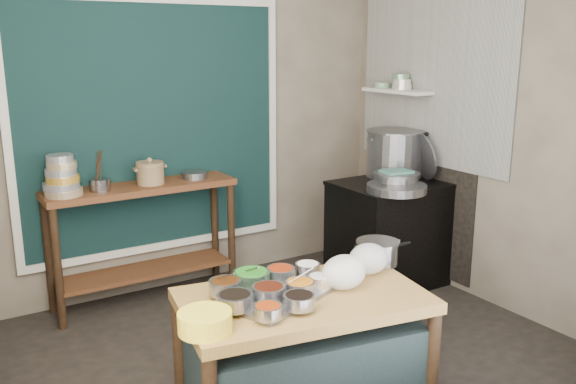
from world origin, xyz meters
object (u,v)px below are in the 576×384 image
utensil_cup (100,185)px  ceramic_crock (150,174)px  prep_table (303,361)px  yellow_basin (205,322)px  saucepan (377,252)px  back_counter (144,244)px  stock_pot (395,153)px  stove_block (390,234)px  condiment_tray (275,296)px  steamer (396,180)px

utensil_cup → ceramic_crock: (0.39, 0.03, 0.03)m
prep_table → yellow_basin: 0.74m
yellow_basin → saucepan: 1.24m
back_counter → ceramic_crock: bearing=-12.4°
saucepan → stock_pot: stock_pot is taller
back_counter → ceramic_crock: 0.56m
back_counter → stove_block: 2.04m
prep_table → saucepan: saucepan is taller
condiment_tray → stock_pot: size_ratio=1.03×
stove_block → ceramic_crock: (-1.82, 0.71, 0.60)m
condiment_tray → utensil_cup: (-0.33, 1.94, 0.23)m
stove_block → steamer: (-0.10, -0.16, 0.52)m
condiment_tray → saucepan: size_ratio=2.08×
ceramic_crock → yellow_basin: bearing=-103.7°
stock_pot → back_counter: bearing=164.9°
ceramic_crock → steamer: (1.72, -0.87, -0.08)m
saucepan → stock_pot: bearing=44.8°
saucepan → steamer: 1.42m
prep_table → steamer: size_ratio=3.29×
stove_block → steamer: steamer is taller
stock_pot → prep_table: bearing=-142.4°
stove_block → condiment_tray: bearing=-146.4°
condiment_tray → ceramic_crock: ceramic_crock is taller
condiment_tray → ceramic_crock: 1.99m
utensil_cup → stock_pot: stock_pot is taller
saucepan → ceramic_crock: ceramic_crock is taller
utensil_cup → ceramic_crock: ceramic_crock is taller
saucepan → ceramic_crock: 2.00m
prep_table → stove_block: size_ratio=1.39×
back_counter → utensil_cup: size_ratio=9.45×
back_counter → condiment_tray: bearing=-89.6°
yellow_basin → steamer: bearing=29.1°
condiment_tray → saucepan: bearing=8.1°
yellow_basin → utensil_cup: size_ratio=1.60×
saucepan → utensil_cup: (-1.09, 1.83, 0.18)m
prep_table → stove_block: (1.74, 1.30, 0.05)m
yellow_basin → saucepan: saucepan is taller
back_counter → prep_table: bearing=-85.6°
stove_block → condiment_tray: stove_block is taller
back_counter → saucepan: back_counter is taller
yellow_basin → stock_pot: (2.50, 1.57, 0.28)m
prep_table → condiment_tray: 0.42m
back_counter → yellow_basin: bearing=-101.6°
stove_block → ceramic_crock: ceramic_crock is taller
condiment_tray → stock_pot: stock_pot is taller
stove_block → saucepan: 1.65m
stove_block → yellow_basin: size_ratio=3.67×
prep_table → steamer: steamer is taller
stove_block → utensil_cup: bearing=162.8°
saucepan → prep_table: bearing=-166.6°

